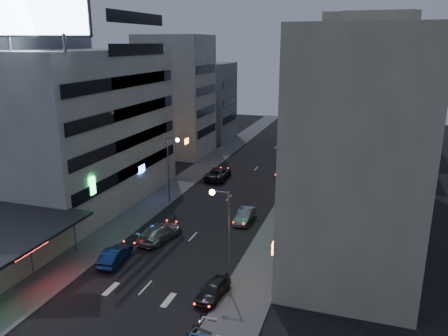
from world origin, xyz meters
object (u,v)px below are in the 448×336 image
at_px(road_car_silver, 160,232).
at_px(scooter_blue, 210,328).
at_px(parked_car_right_near, 213,290).
at_px(parked_car_right_mid, 245,216).
at_px(parked_car_right_far, 283,171).
at_px(road_car_blue, 115,255).
at_px(parked_car_left, 218,173).
at_px(scooter_silver_a, 229,334).
at_px(scooter_silver_b, 218,312).
at_px(person, 227,280).
at_px(scooter_black_b, 213,325).

bearing_deg(road_car_silver, scooter_blue, 138.91).
relative_size(parked_car_right_near, parked_car_right_mid, 0.93).
height_order(parked_car_right_mid, parked_car_right_far, parked_car_right_far).
relative_size(parked_car_right_far, road_car_blue, 1.21).
distance_m(parked_car_left, scooter_silver_a, 35.48).
distance_m(scooter_blue, scooter_silver_b, 1.92).
xyz_separation_m(parked_car_right_mid, scooter_silver_b, (2.92, -17.48, -0.09)).
height_order(parked_car_left, person, person).
relative_size(parked_car_left, scooter_black_b, 2.88).
bearing_deg(scooter_blue, scooter_black_b, -25.25).
bearing_deg(scooter_silver_b, road_car_silver, 40.37).
bearing_deg(parked_car_right_far, road_car_silver, -111.32).
relative_size(parked_car_left, scooter_silver_b, 3.64).
height_order(parked_car_right_far, scooter_blue, parked_car_right_far).
bearing_deg(parked_car_left, parked_car_right_mid, 116.49).
relative_size(parked_car_right_near, road_car_silver, 0.73).
xyz_separation_m(parked_car_left, scooter_silver_b, (10.70, -31.28, -0.21)).
bearing_deg(road_car_blue, parked_car_right_mid, -130.07).
height_order(parked_car_right_mid, road_car_silver, road_car_silver).
xyz_separation_m(scooter_blue, scooter_silver_b, (-0.09, 1.92, -0.11)).
bearing_deg(scooter_silver_a, scooter_blue, 106.54).
height_order(parked_car_right_near, parked_car_left, parked_car_left).
height_order(parked_car_left, road_car_silver, parked_car_left).
distance_m(road_car_blue, scooter_silver_b, 12.40).
relative_size(road_car_blue, scooter_silver_b, 2.64).
bearing_deg(parked_car_right_mid, scooter_blue, -81.53).
distance_m(scooter_blue, scooter_black_b, 0.35).
relative_size(road_car_silver, scooter_silver_b, 3.35).
bearing_deg(scooter_blue, road_car_silver, 33.35).
distance_m(road_car_silver, scooter_silver_a, 16.80).
height_order(parked_car_right_near, road_car_blue, road_car_blue).
xyz_separation_m(scooter_black_b, scooter_silver_b, (-0.21, 1.60, -0.13)).
bearing_deg(road_car_silver, person, 154.17).
bearing_deg(parked_car_right_far, parked_car_right_near, -93.08).
height_order(parked_car_right_far, scooter_silver_b, parked_car_right_far).
xyz_separation_m(person, scooter_silver_b, (0.55, -3.75, -0.30)).
xyz_separation_m(parked_car_right_near, scooter_silver_b, (1.25, -2.50, -0.06)).
height_order(parked_car_right_near, parked_car_right_mid, parked_car_right_mid).
xyz_separation_m(parked_car_left, scooter_blue, (10.79, -33.20, -0.10)).
xyz_separation_m(parked_car_left, scooter_black_b, (10.91, -32.88, -0.08)).
xyz_separation_m(road_car_silver, scooter_blue, (9.77, -12.45, -0.07)).
xyz_separation_m(parked_car_right_far, scooter_black_b, (2.41, -37.20, -0.01)).
bearing_deg(parked_car_right_far, parked_car_right_mid, -97.00).
bearing_deg(scooter_silver_b, person, 6.15).
relative_size(parked_car_right_far, person, 3.26).
bearing_deg(scooter_blue, parked_car_right_mid, 4.05).
height_order(parked_car_right_mid, scooter_silver_a, parked_car_right_mid).
bearing_deg(scooter_silver_a, parked_car_right_far, 27.57).
relative_size(road_car_blue, road_car_silver, 0.79).
distance_m(parked_car_left, scooter_blue, 34.91).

